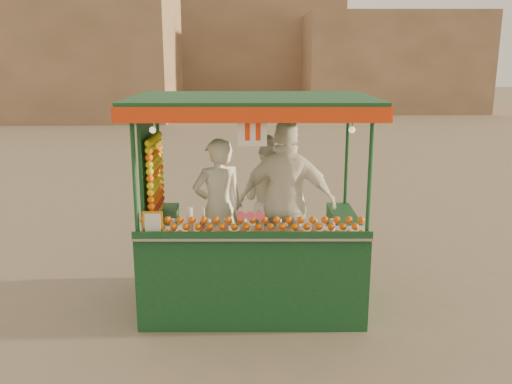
{
  "coord_description": "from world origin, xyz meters",
  "views": [
    {
      "loc": [
        -0.26,
        -6.46,
        2.95
      ],
      "look_at": [
        -0.25,
        -0.27,
        1.4
      ],
      "focal_mm": 38.95,
      "sensor_mm": 36.0,
      "label": 1
    }
  ],
  "objects_px": {
    "juice_cart": "(247,242)",
    "vendor_middle": "(271,201)",
    "vendor_left": "(218,208)",
    "vendor_right": "(287,203)"
  },
  "relations": [
    {
      "from": "juice_cart",
      "to": "vendor_left",
      "type": "xyz_separation_m",
      "value": [
        -0.35,
        0.28,
        0.33
      ]
    },
    {
      "from": "vendor_right",
      "to": "juice_cart",
      "type": "bearing_deg",
      "value": 21.93
    },
    {
      "from": "vendor_left",
      "to": "vendor_right",
      "type": "bearing_deg",
      "value": 147.08
    },
    {
      "from": "juice_cart",
      "to": "vendor_middle",
      "type": "relative_size",
      "value": 1.62
    },
    {
      "from": "juice_cart",
      "to": "vendor_middle",
      "type": "height_order",
      "value": "juice_cart"
    },
    {
      "from": "juice_cart",
      "to": "vendor_right",
      "type": "relative_size",
      "value": 1.41
    },
    {
      "from": "vendor_left",
      "to": "vendor_right",
      "type": "distance_m",
      "value": 0.84
    },
    {
      "from": "vendor_middle",
      "to": "vendor_right",
      "type": "xyz_separation_m",
      "value": [
        0.17,
        -0.53,
        0.12
      ]
    },
    {
      "from": "juice_cart",
      "to": "vendor_middle",
      "type": "xyz_separation_m",
      "value": [
        0.3,
        0.62,
        0.33
      ]
    },
    {
      "from": "vendor_left",
      "to": "vendor_right",
      "type": "height_order",
      "value": "vendor_right"
    }
  ]
}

